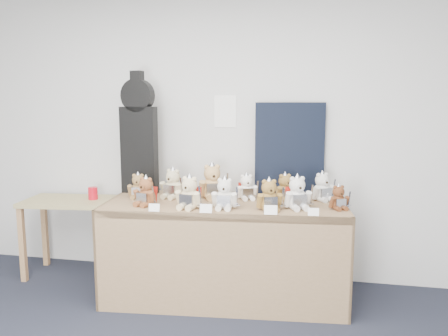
% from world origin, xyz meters
% --- Properties ---
extents(room_shell, '(6.00, 6.00, 6.00)m').
position_xyz_m(room_shell, '(0.08, 2.49, 1.59)').
color(room_shell, silver).
rests_on(room_shell, floor).
extents(display_table, '(2.08, 1.02, 0.84)m').
position_xyz_m(display_table, '(0.19, 1.90, 0.66)').
color(display_table, brown).
rests_on(display_table, floor).
extents(side_table, '(0.95, 0.59, 0.75)m').
position_xyz_m(side_table, '(-1.35, 2.15, 0.62)').
color(side_table, '#A08D56').
rests_on(side_table, floor).
extents(guitar_case, '(0.35, 0.13, 1.11)m').
position_xyz_m(guitar_case, '(-0.67, 2.19, 1.38)').
color(guitar_case, black).
rests_on(guitar_case, display_table).
extents(navy_board, '(0.62, 0.08, 0.83)m').
position_xyz_m(navy_board, '(0.69, 2.41, 1.25)').
color(navy_board, black).
rests_on(navy_board, display_table).
extents(red_cup, '(0.09, 0.09, 0.12)m').
position_xyz_m(red_cup, '(-1.15, 2.20, 0.81)').
color(red_cup, red).
rests_on(red_cup, side_table).
extents(teddy_front_far_left, '(0.22, 0.20, 0.27)m').
position_xyz_m(teddy_front_far_left, '(-0.43, 1.72, 0.94)').
color(teddy_front_far_left, brown).
rests_on(teddy_front_far_left, display_table).
extents(teddy_front_left, '(0.24, 0.22, 0.29)m').
position_xyz_m(teddy_front_left, '(-0.05, 1.70, 0.95)').
color(teddy_front_left, beige).
rests_on(teddy_front_left, display_table).
extents(teddy_front_centre, '(0.23, 0.19, 0.28)m').
position_xyz_m(teddy_front_centre, '(0.22, 1.74, 0.95)').
color(teddy_front_centre, silver).
rests_on(teddy_front_centre, display_table).
extents(teddy_front_right, '(0.23, 0.21, 0.28)m').
position_xyz_m(teddy_front_right, '(0.57, 1.77, 0.95)').
color(teddy_front_right, olive).
rests_on(teddy_front_right, display_table).
extents(teddy_front_far_right, '(0.25, 0.23, 0.30)m').
position_xyz_m(teddy_front_far_right, '(0.79, 1.85, 0.95)').
color(teddy_front_far_right, silver).
rests_on(teddy_front_far_right, display_table).
extents(teddy_front_end, '(0.18, 0.17, 0.22)m').
position_xyz_m(teddy_front_end, '(1.11, 1.90, 0.92)').
color(teddy_front_end, brown).
rests_on(teddy_front_end, display_table).
extents(teddy_back_left, '(0.24, 0.22, 0.29)m').
position_xyz_m(teddy_back_left, '(-0.30, 2.04, 0.95)').
color(teddy_back_left, beige).
rests_on(teddy_back_left, display_table).
extents(teddy_back_centre_left, '(0.28, 0.27, 0.34)m').
position_xyz_m(teddy_back_centre_left, '(0.04, 2.09, 0.97)').
color(teddy_back_centre_left, tan).
rests_on(teddy_back_centre_left, display_table).
extents(teddy_back_centre_right, '(0.21, 0.20, 0.25)m').
position_xyz_m(teddy_back_centre_right, '(0.34, 2.11, 0.94)').
color(teddy_back_centre_right, white).
rests_on(teddy_back_centre_right, display_table).
extents(teddy_back_right, '(0.22, 0.21, 0.26)m').
position_xyz_m(teddy_back_right, '(0.68, 2.14, 0.94)').
color(teddy_back_right, olive).
rests_on(teddy_back_right, display_table).
extents(teddy_back_end, '(0.23, 0.23, 0.28)m').
position_xyz_m(teddy_back_end, '(0.99, 2.19, 0.95)').
color(teddy_back_end, silver).
rests_on(teddy_back_end, display_table).
extents(teddy_back_far_left, '(0.21, 0.18, 0.25)m').
position_xyz_m(teddy_back_far_left, '(-0.60, 1.98, 0.94)').
color(teddy_back_far_left, olive).
rests_on(teddy_back_far_left, display_table).
extents(entry_card_a, '(0.09, 0.03, 0.06)m').
position_xyz_m(entry_card_a, '(-0.29, 1.53, 0.87)').
color(entry_card_a, white).
rests_on(entry_card_a, display_table).
extents(entry_card_b, '(0.10, 0.03, 0.07)m').
position_xyz_m(entry_card_b, '(0.11, 1.57, 0.87)').
color(entry_card_b, white).
rests_on(entry_card_b, display_table).
extents(entry_card_c, '(0.10, 0.03, 0.07)m').
position_xyz_m(entry_card_c, '(0.60, 1.61, 0.88)').
color(entry_card_c, white).
rests_on(entry_card_c, display_table).
extents(entry_card_d, '(0.08, 0.03, 0.06)m').
position_xyz_m(entry_card_d, '(0.91, 1.64, 0.87)').
color(entry_card_d, white).
rests_on(entry_card_d, display_table).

